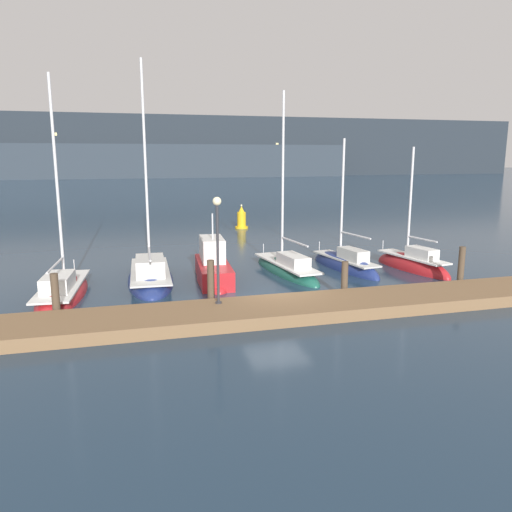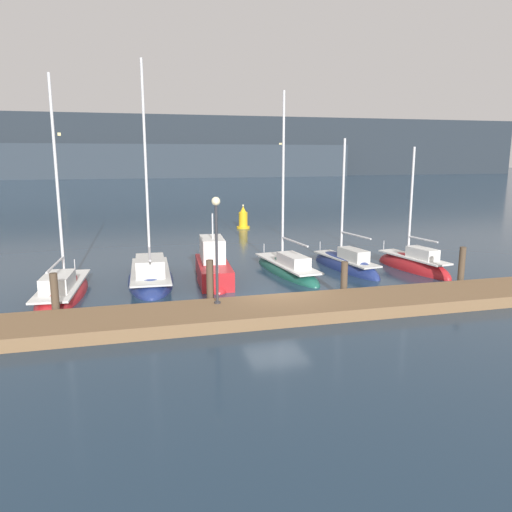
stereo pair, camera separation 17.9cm
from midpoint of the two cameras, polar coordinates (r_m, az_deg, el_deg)
The scene contains 15 objects.
ground_plane at distance 20.87m, azimuth 2.57°, elevation -4.97°, with size 400.00×400.00×0.00m, color #1E3347.
dock at distance 18.91m, azimuth 4.46°, elevation -6.03°, with size 24.56×2.80×0.45m, color brown.
mooring_pile_0 at distance 19.50m, azimuth -21.75°, elevation -4.32°, with size 0.28×0.28×1.74m, color #4C3D2D.
mooring_pile_1 at distance 19.57m, azimuth -5.01°, elevation -3.21°, with size 0.28×0.28×1.91m, color #4C3D2D.
mooring_pile_2 at distance 21.28m, azimuth 10.28°, elevation -2.67°, with size 0.28×0.28×1.54m, color #4C3D2D.
mooring_pile_3 at distance 24.16m, azimuth 22.62°, elevation -1.26°, with size 0.28×0.28×1.90m, color #4C3D2D.
sailboat_berth_1 at distance 22.86m, azimuth -21.02°, elevation -3.96°, with size 2.35×6.68×9.80m.
sailboat_berth_2 at distance 24.36m, azimuth -11.75°, elevation -2.48°, with size 2.39×7.19×10.88m.
motorboat_berth_3 at distance 24.01m, azimuth -4.68°, elevation -1.97°, with size 1.96×5.24×3.86m.
sailboat_berth_4 at distance 25.56m, azimuth 3.76°, elevation -1.63°, with size 2.25×6.84×9.59m.
sailboat_berth_5 at distance 26.73m, azimuth 10.41°, elevation -1.28°, with size 2.16×5.85×7.57m.
sailboat_berth_6 at distance 27.42m, azimuth 17.70°, elevation -1.31°, with size 2.14×5.41×7.14m.
channel_buoy at distance 41.18m, azimuth -1.35°, elevation 4.20°, with size 1.08×1.08×1.97m.
dock_lamppost at distance 18.22m, azimuth -4.27°, elevation 2.64°, with size 0.32×0.32×3.98m.
hillside_backdrop at distance 149.80m, azimuth -13.63°, elevation 11.83°, with size 240.00×23.00×17.15m.
Camera 2 is at (-5.90, -19.14, 5.87)m, focal length 35.00 mm.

